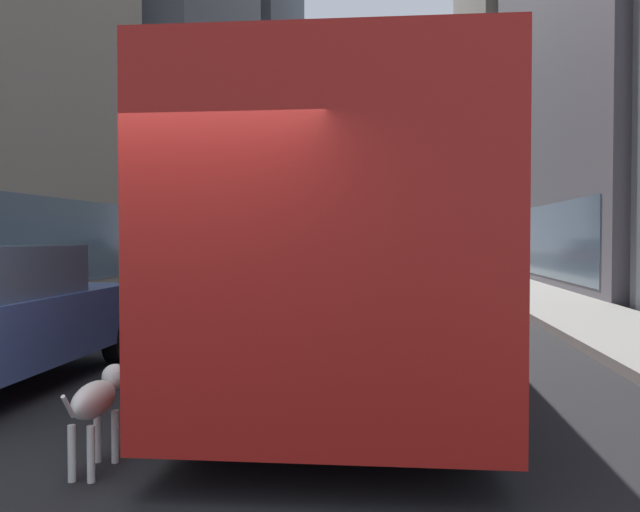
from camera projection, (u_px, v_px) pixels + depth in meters
ground_plane at (361, 267)px, 39.74m from camera, size 120.00×120.00×0.00m
sidewalk_left at (265, 265)px, 40.32m from camera, size 2.40×110.00×0.15m
sidewalk_right at (460, 266)px, 39.16m from camera, size 2.40×110.00×0.15m
building_left_far at (222, 55)px, 55.16m from camera, size 11.20×18.05×33.03m
building_right_far at (551, 64)px, 43.52m from camera, size 10.78×18.22×25.52m
transit_bus at (359, 233)px, 9.92m from camera, size 2.78×11.53×3.05m
car_red_coupe at (382, 253)px, 38.10m from camera, size 1.90×4.55×1.62m
car_yellow_taxi at (287, 258)px, 29.58m from camera, size 1.93×4.09×1.62m
car_grey_wagon at (376, 265)px, 21.76m from camera, size 1.89×4.25×1.62m
dalmatian_dog at (98, 400)px, 5.03m from camera, size 0.22×0.96×0.72m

